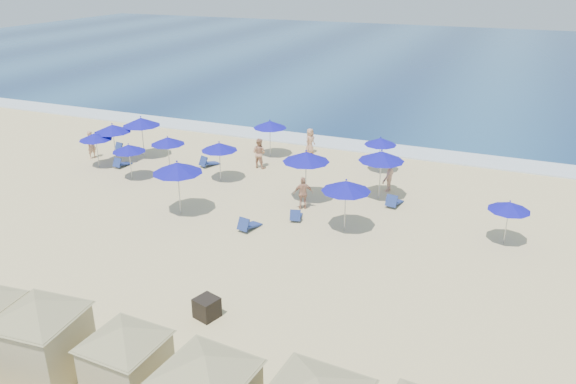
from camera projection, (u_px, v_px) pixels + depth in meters
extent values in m
plane|color=beige|center=(225.00, 241.00, 24.61)|extent=(160.00, 160.00, 0.00)
cube|color=navy|center=(433.00, 58.00, 71.51)|extent=(160.00, 80.00, 0.06)
cube|color=white|center=(336.00, 143.00, 37.81)|extent=(160.00, 2.50, 0.08)
cube|color=black|center=(207.00, 308.00, 19.22)|extent=(0.91, 0.91, 0.73)
cube|color=#C5B586|center=(44.00, 346.00, 16.27)|extent=(2.23, 2.23, 2.07)
cube|color=#978E62|center=(38.00, 316.00, 15.87)|extent=(2.34, 2.34, 0.08)
pyramid|color=#978E62|center=(35.00, 300.00, 15.68)|extent=(4.52, 4.52, 0.52)
cube|color=#C5B586|center=(128.00, 369.00, 15.50)|extent=(1.94, 1.94, 1.85)
cube|color=#978E62|center=(124.00, 341.00, 15.14)|extent=(2.04, 2.04, 0.07)
pyramid|color=#978E62|center=(122.00, 327.00, 14.97)|extent=(4.06, 4.06, 0.46)
cube|color=#978E62|center=(206.00, 372.00, 13.70)|extent=(2.35, 2.35, 0.08)
pyramid|color=#978E62|center=(204.00, 355.00, 13.50)|extent=(4.48, 4.48, 0.51)
pyramid|color=#978E62|center=(317.00, 377.00, 12.71)|extent=(4.59, 4.59, 0.53)
cylinder|color=#A5A8AD|center=(143.00, 141.00, 34.85)|extent=(0.06, 0.06, 2.09)
cone|color=#110FA3|center=(141.00, 122.00, 34.38)|extent=(2.31, 2.31, 0.50)
sphere|color=#110FA3|center=(141.00, 117.00, 34.26)|extent=(0.09, 0.09, 0.09)
cylinder|color=#A5A8AD|center=(98.00, 153.00, 33.23)|extent=(0.05, 0.05, 1.73)
cone|color=#110FA3|center=(95.00, 136.00, 32.85)|extent=(1.91, 1.91, 0.41)
sphere|color=#110FA3|center=(95.00, 132.00, 32.75)|extent=(0.07, 0.07, 0.07)
cylinder|color=#A5A8AD|center=(115.00, 147.00, 33.97)|extent=(0.05, 0.05, 1.96)
cone|color=#110FA3|center=(112.00, 128.00, 33.53)|extent=(2.17, 2.17, 0.46)
sphere|color=#110FA3|center=(112.00, 124.00, 33.42)|extent=(0.08, 0.08, 0.08)
cylinder|color=#A5A8AD|center=(131.00, 165.00, 31.38)|extent=(0.04, 0.04, 1.67)
cone|color=#110FA3|center=(129.00, 148.00, 31.01)|extent=(1.84, 1.84, 0.40)
sphere|color=#110FA3|center=(128.00, 144.00, 30.91)|extent=(0.07, 0.07, 0.07)
cylinder|color=#A5A8AD|center=(270.00, 142.00, 35.09)|extent=(0.05, 0.05, 1.88)
cone|color=#110FA3|center=(270.00, 124.00, 34.67)|extent=(2.08, 2.08, 0.45)
sphere|color=#110FA3|center=(270.00, 120.00, 34.56)|extent=(0.08, 0.08, 0.08)
cylinder|color=#A5A8AD|center=(220.00, 165.00, 31.12)|extent=(0.05, 0.05, 1.82)
cone|color=#110FA3|center=(219.00, 147.00, 30.71)|extent=(2.01, 2.01, 0.43)
sphere|color=#110FA3|center=(219.00, 142.00, 30.61)|extent=(0.08, 0.08, 0.08)
cylinder|color=#A5A8AD|center=(179.00, 193.00, 26.94)|extent=(0.06, 0.06, 2.17)
cone|color=#110FA3|center=(177.00, 168.00, 26.45)|extent=(2.40, 2.40, 0.51)
sphere|color=#110FA3|center=(177.00, 161.00, 26.34)|extent=(0.09, 0.09, 0.09)
cylinder|color=#A5A8AD|center=(306.00, 181.00, 28.44)|extent=(0.06, 0.06, 2.16)
cone|color=#110FA3|center=(306.00, 157.00, 27.96)|extent=(2.39, 2.39, 0.51)
sphere|color=#110FA3|center=(306.00, 151.00, 27.84)|extent=(0.09, 0.09, 0.09)
cylinder|color=#A5A8AD|center=(345.00, 210.00, 25.22)|extent=(0.05, 0.05, 2.00)
cone|color=#110FA3|center=(346.00, 186.00, 24.77)|extent=(2.21, 2.21, 0.47)
sphere|color=#110FA3|center=(346.00, 180.00, 24.66)|extent=(0.08, 0.08, 0.08)
cylinder|color=#A5A8AD|center=(379.00, 158.00, 32.46)|extent=(0.04, 0.04, 1.70)
cone|color=#110FA3|center=(381.00, 141.00, 32.08)|extent=(1.87, 1.87, 0.40)
sphere|color=#110FA3|center=(381.00, 137.00, 31.99)|extent=(0.07, 0.07, 0.07)
cylinder|color=#A5A8AD|center=(380.00, 179.00, 28.69)|extent=(0.06, 0.06, 2.11)
cone|color=#110FA3|center=(382.00, 156.00, 28.22)|extent=(2.34, 2.34, 0.50)
sphere|color=#110FA3|center=(382.00, 150.00, 28.10)|extent=(0.09, 0.09, 0.09)
cylinder|color=#A5A8AD|center=(506.00, 227.00, 24.11)|extent=(0.04, 0.04, 1.62)
cone|color=#110FA3|center=(509.00, 206.00, 23.75)|extent=(1.79, 1.79, 0.38)
sphere|color=#110FA3|center=(510.00, 201.00, 23.66)|extent=(0.07, 0.07, 0.07)
cylinder|color=#A5A8AD|center=(169.00, 158.00, 32.34)|extent=(0.05, 0.05, 1.76)
cone|color=#110FA3|center=(168.00, 141.00, 31.94)|extent=(1.95, 1.95, 0.42)
sphere|color=#110FA3|center=(167.00, 136.00, 31.85)|extent=(0.07, 0.07, 0.07)
cube|color=navy|center=(125.00, 149.00, 36.26)|extent=(0.83, 1.34, 0.34)
cube|color=navy|center=(119.00, 147.00, 35.77)|extent=(0.64, 0.45, 0.60)
cube|color=navy|center=(123.00, 164.00, 33.62)|extent=(0.60, 1.14, 0.30)
cube|color=navy|center=(117.00, 163.00, 33.15)|extent=(0.54, 0.34, 0.54)
cube|color=navy|center=(210.00, 163.00, 33.70)|extent=(0.95, 1.31, 0.33)
cube|color=navy|center=(203.00, 161.00, 33.28)|extent=(0.64, 0.51, 0.58)
cube|color=navy|center=(250.00, 225.00, 25.74)|extent=(0.78, 1.27, 0.33)
cube|color=navy|center=(243.00, 224.00, 25.27)|extent=(0.61, 0.43, 0.58)
cube|color=navy|center=(296.00, 215.00, 26.76)|extent=(0.75, 1.15, 0.29)
cube|color=navy|center=(295.00, 215.00, 26.28)|extent=(0.55, 0.41, 0.51)
cube|color=navy|center=(395.00, 202.00, 28.24)|extent=(0.73, 1.27, 0.33)
cube|color=navy|center=(391.00, 201.00, 27.75)|extent=(0.60, 0.41, 0.58)
imported|color=tan|center=(92.00, 145.00, 34.76)|extent=(0.51, 0.69, 1.74)
imported|color=tan|center=(259.00, 153.00, 33.13)|extent=(0.93, 0.75, 1.80)
imported|color=tan|center=(303.00, 193.00, 27.55)|extent=(1.04, 0.84, 1.66)
imported|color=tan|center=(388.00, 175.00, 29.73)|extent=(0.83, 1.23, 1.76)
imported|color=tan|center=(310.00, 141.00, 35.64)|extent=(0.71, 0.91, 1.63)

